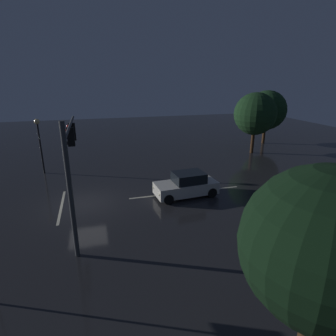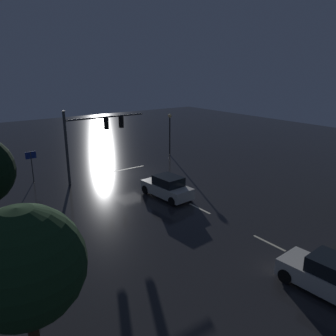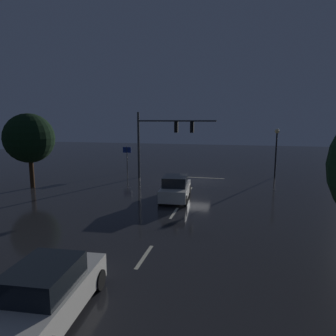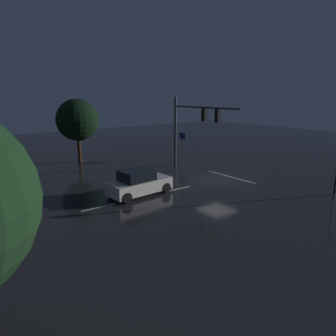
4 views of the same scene
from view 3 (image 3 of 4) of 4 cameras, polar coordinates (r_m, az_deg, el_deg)
The scene contains 11 objects.
ground_plane at distance 28.02m, azimuth 5.35°, elevation -2.38°, with size 80.00×80.00×0.00m, color #232326.
traffic_signal_assembly at distance 28.35m, azimuth -0.93°, elevation 6.50°, with size 7.44×0.47×6.27m.
lane_dash_far at distance 24.15m, azimuth 4.08°, elevation -4.24°, with size 2.20×0.16×0.01m, color beige.
lane_dash_mid at distance 18.46m, azimuth 1.15°, elevation -8.50°, with size 2.20×0.16×0.01m, color beige.
lane_dash_near at distance 13.05m, azimuth -4.49°, elevation -16.34°, with size 2.20×0.16×0.01m, color beige.
stop_bar at distance 29.44m, azimuth 5.74°, elevation -1.80°, with size 5.00×0.16×0.01m, color beige.
car_approaching at distance 21.33m, azimuth 1.43°, elevation -3.84°, with size 2.20×4.48×1.70m.
car_distant at distance 9.80m, azimuth -21.73°, elevation -21.04°, with size 2.16×4.47×1.70m.
street_lamp_left_kerb at distance 30.98m, azimuth 19.80°, elevation 4.43°, with size 0.44×0.44×4.69m.
route_sign at distance 32.52m, azimuth -7.74°, elevation 2.70°, with size 0.90×0.09×2.72m.
tree_right_near at distance 26.92m, azimuth -24.74°, elevation 5.11°, with size 3.99×3.99×6.09m.
Camera 3 is at (-3.59, 27.21, 5.64)m, focal length 32.27 mm.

